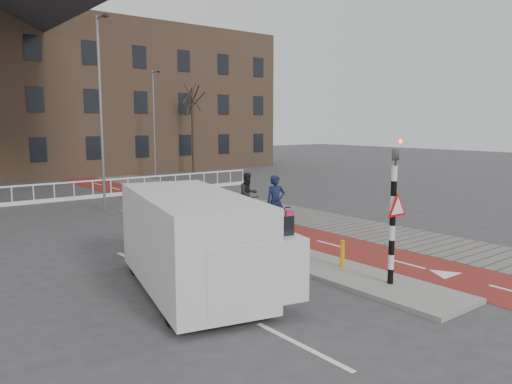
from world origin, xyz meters
TOP-DOWN VIEW (x-y plane):
  - ground at (0.00, 0.00)m, footprint 120.00×120.00m
  - bike_lane at (1.50, 10.00)m, footprint 2.50×60.00m
  - sidewalk at (4.30, 10.00)m, footprint 3.00×60.00m
  - curb_island at (-0.70, 4.00)m, footprint 1.80×16.00m
  - traffic_signal at (-0.60, -2.02)m, footprint 0.80×0.80m
  - bollard at (-0.47, -0.32)m, footprint 0.12×0.12m
  - cyclist_near at (1.04, 4.25)m, footprint 1.46×2.20m
  - cyclist_far at (1.80, 6.92)m, footprint 0.90×1.89m
  - van at (-4.51, 0.87)m, footprint 3.41×5.82m
  - railing at (-5.00, 17.00)m, footprint 28.00×0.10m
  - tree_right at (10.07, 25.02)m, footprint 0.22×0.22m
  - streetlight_near at (-1.98, 12.83)m, footprint 0.12×0.12m
  - streetlight_right at (6.47, 24.56)m, footprint 0.12×0.12m

SIDE VIEW (x-z plane):
  - ground at x=0.00m, z-range 0.00..0.00m
  - bike_lane at x=1.50m, z-range 0.00..0.01m
  - sidewalk at x=4.30m, z-range 0.00..0.01m
  - curb_island at x=-0.70m, z-range 0.00..0.12m
  - railing at x=-5.00m, z-range -0.19..0.80m
  - bollard at x=-0.47m, z-range 0.12..0.85m
  - cyclist_near at x=1.04m, z-range -0.34..1.80m
  - cyclist_far at x=1.80m, z-range -0.16..1.82m
  - van at x=-4.51m, z-range 0.06..2.41m
  - traffic_signal at x=-0.60m, z-range 0.15..3.83m
  - tree_right at x=10.07m, z-range 0.00..6.70m
  - streetlight_right at x=6.47m, z-range 0.00..7.77m
  - streetlight_near at x=-1.98m, z-range 0.00..8.64m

